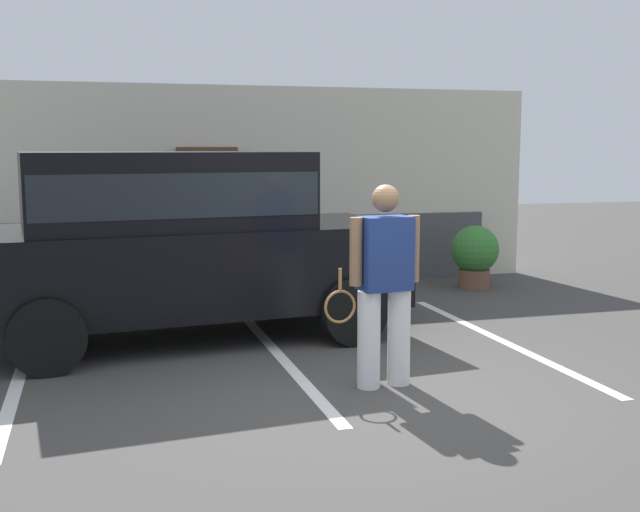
# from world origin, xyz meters

# --- Properties ---
(ground_plane) EXTENTS (40.00, 40.00, 0.00)m
(ground_plane) POSITION_xyz_m (0.00, 0.00, 0.00)
(ground_plane) COLOR #423F3D
(parking_stripe_0) EXTENTS (0.12, 4.40, 0.01)m
(parking_stripe_0) POSITION_xyz_m (-3.06, 1.50, 0.00)
(parking_stripe_0) COLOR silver
(parking_stripe_0) RESTS_ON ground_plane
(parking_stripe_1) EXTENTS (0.12, 4.40, 0.01)m
(parking_stripe_1) POSITION_xyz_m (-0.58, 1.50, 0.00)
(parking_stripe_1) COLOR silver
(parking_stripe_1) RESTS_ON ground_plane
(parking_stripe_2) EXTENTS (0.12, 4.40, 0.01)m
(parking_stripe_2) POSITION_xyz_m (1.90, 1.50, 0.00)
(parking_stripe_2) COLOR silver
(parking_stripe_2) RESTS_ON ground_plane
(house_frontage) EXTENTS (8.90, 0.40, 3.00)m
(house_frontage) POSITION_xyz_m (-0.01, 5.73, 1.41)
(house_frontage) COLOR beige
(house_frontage) RESTS_ON ground_plane
(parked_suv) EXTENTS (4.76, 2.52, 2.05)m
(parked_suv) POSITION_xyz_m (-1.46, 2.52, 1.15)
(parked_suv) COLOR black
(parked_suv) RESTS_ON ground_plane
(tennis_player_man) EXTENTS (0.92, 0.32, 1.78)m
(tennis_player_man) POSITION_xyz_m (0.07, 0.26, 0.92)
(tennis_player_man) COLOR white
(tennis_player_man) RESTS_ON ground_plane
(potted_plant_by_porch) EXTENTS (0.71, 0.71, 0.94)m
(potted_plant_by_porch) POSITION_xyz_m (3.13, 4.52, 0.52)
(potted_plant_by_porch) COLOR brown
(potted_plant_by_porch) RESTS_ON ground_plane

